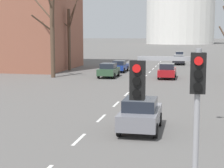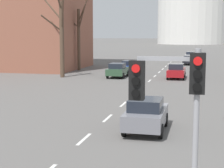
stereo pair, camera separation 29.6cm
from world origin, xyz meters
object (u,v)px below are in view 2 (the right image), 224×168
at_px(traffic_signal_near_right, 175,95).
at_px(sedan_far_left, 146,114).
at_px(sedan_near_left, 176,71).
at_px(sedan_distant_centre, 129,66).
at_px(sedan_mid_centre, 190,55).
at_px(sedan_far_right, 189,60).
at_px(sedan_near_right, 118,70).

height_order(traffic_signal_near_right, sedan_far_left, traffic_signal_near_right).
relative_size(sedan_near_left, sedan_distant_centre, 0.94).
bearing_deg(sedan_near_left, sedan_mid_centre, 89.15).
height_order(sedan_near_left, sedan_far_left, sedan_far_left).
bearing_deg(sedan_far_right, sedan_mid_centre, 90.91).
bearing_deg(sedan_near_right, sedan_distant_centre, 89.24).
distance_m(sedan_near_right, sedan_far_left, 23.53).
xyz_separation_m(traffic_signal_near_right, sedan_distant_centre, (-8.47, 38.37, -2.66)).
xyz_separation_m(sedan_mid_centre, sedan_far_left, (-0.47, -55.51, 0.11)).
distance_m(sedan_far_left, sedan_distant_centre, 29.67).
bearing_deg(sedan_near_right, sedan_near_left, 3.06).
height_order(sedan_mid_centre, sedan_far_right, same).
height_order(traffic_signal_near_right, sedan_near_left, traffic_signal_near_right).
height_order(sedan_far_left, sedan_distant_centre, sedan_far_left).
xyz_separation_m(sedan_near_right, sedan_mid_centre, (6.99, 32.90, -0.07)).
distance_m(sedan_near_left, sedan_distant_centre, 8.79).
height_order(sedan_mid_centre, sedan_far_left, sedan_far_left).
bearing_deg(sedan_far_right, sedan_far_left, -90.91).
bearing_deg(traffic_signal_near_right, sedan_far_left, 102.19).
distance_m(sedan_near_right, sedan_mid_centre, 33.64).
relative_size(sedan_near_left, sedan_near_right, 1.03).
bearing_deg(sedan_distant_centre, traffic_signal_near_right, -77.55).
height_order(traffic_signal_near_right, sedan_distant_centre, traffic_signal_near_right).
height_order(sedan_far_right, sedan_distant_centre, sedan_far_right).
relative_size(traffic_signal_near_right, sedan_near_left, 1.07).
relative_size(sedan_mid_centre, sedan_far_right, 1.00).
xyz_separation_m(traffic_signal_near_right, sedan_near_left, (-2.05, 32.37, -2.59)).
height_order(sedan_near_left, sedan_far_right, sedan_near_left).
xyz_separation_m(traffic_signal_near_right, sedan_far_left, (-2.03, 9.41, -2.56)).
bearing_deg(sedan_mid_centre, sedan_far_left, -90.48).
bearing_deg(sedan_distant_centre, sedan_far_right, 62.16).
relative_size(sedan_far_left, sedan_far_right, 0.87).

